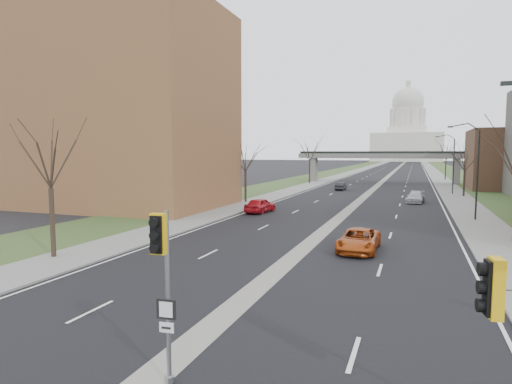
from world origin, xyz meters
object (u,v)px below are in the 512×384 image
Objects in this scene: car_left_near at (260,205)px; signal_pole_median at (163,266)px; car_right_mid at (416,197)px; car_right_near at (359,240)px; car_left_far at (341,186)px.

signal_pole_median is at bearing 111.74° from car_left_near.
signal_pole_median reaches higher than car_right_mid.
car_right_near is 1.06× the size of car_right_mid.
car_left_far is (-5.45, 61.51, -2.62)m from signal_pole_median.
car_right_near is at bearing 135.77° from car_left_near.
car_right_near reaches higher than car_right_mid.
car_right_mid is (3.31, 29.01, -0.01)m from car_right_near.
signal_pole_median is 18.15m from car_right_near.
car_left_near reaches higher than car_left_far.
car_left_far is 0.81× the size of car_right_mid.
car_left_near is at bearing 85.08° from car_left_far.
car_left_near is 18.30m from car_right_near.
car_right_mid is (14.98, 14.91, -0.09)m from car_left_near.
signal_pole_median reaches higher than car_left_near.
car_left_far is at bearing 89.06° from signal_pole_median.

